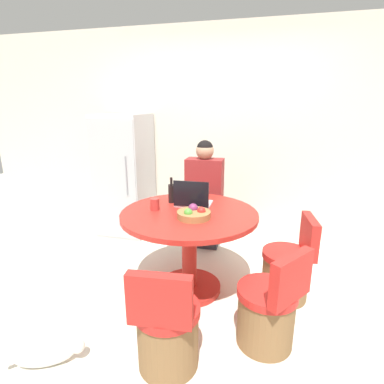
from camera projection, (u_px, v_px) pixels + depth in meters
ground_plane at (193, 301)px, 2.60m from camera, size 12.00×12.00×0.00m
wall_back at (223, 134)px, 3.80m from camera, size 7.00×0.06×2.60m
refrigerator at (125, 176)px, 3.88m from camera, size 0.60×0.65×1.55m
dining_table at (189, 234)px, 2.63m from camera, size 1.18×1.18×0.76m
chair_near_right_corner at (268, 312)px, 2.07m from camera, size 0.48×0.48×0.75m
chair_right_side at (288, 270)px, 2.60m from camera, size 0.43×0.41×0.75m
chair_near_camera at (167, 331)px, 1.89m from camera, size 0.41×0.42×0.75m
person_seated at (205, 193)px, 3.36m from camera, size 0.40×0.37×1.29m
laptop at (193, 200)px, 2.72m from camera, size 0.32×0.24×0.25m
fruit_bowl at (194, 214)px, 2.43m from camera, size 0.28×0.28×0.10m
coffee_cup at (155, 204)px, 2.61m from camera, size 0.08×0.08×0.10m
bottle at (171, 193)px, 2.81m from camera, size 0.06×0.06×0.24m
cat at (47, 354)px, 1.95m from camera, size 0.46×0.28×0.16m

